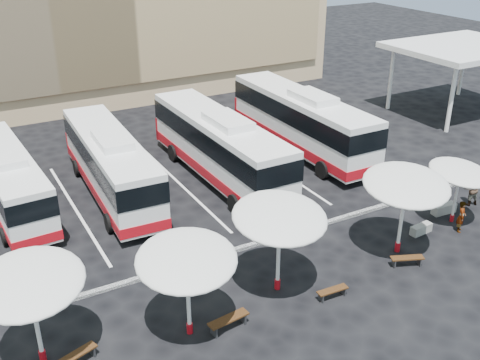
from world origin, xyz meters
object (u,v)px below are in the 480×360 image
sunshade_0 (28,283)px  sunshade_2 (280,218)px  wood_bench_1 (228,321)px  passenger_0 (462,216)px  wood_bench_2 (332,291)px  sunshade_4 (460,173)px  passenger_1 (472,189)px  sunshade_1 (186,260)px  conc_bench_0 (421,229)px  bus_1 (110,163)px  conc_bench_1 (444,209)px  sunshade_3 (406,185)px  wood_bench_0 (77,356)px  bus_3 (301,120)px  bus_2 (219,145)px  wood_bench_3 (407,259)px  bus_0 (8,178)px

sunshade_0 → sunshade_2: (9.28, -0.44, 0.11)m
wood_bench_1 → passenger_0: (13.18, 0.86, 0.41)m
wood_bench_2 → passenger_0: (8.67, 1.23, 0.48)m
wood_bench_2 → sunshade_4: bearing=12.9°
wood_bench_2 → passenger_1: passenger_1 is taller
sunshade_2 → wood_bench_2: size_ratio=3.01×
sunshade_1 → conc_bench_0: 13.10m
bus_1 → wood_bench_1: (0.30, -12.89, -1.53)m
wood_bench_2 → conc_bench_1: bearing=17.1°
sunshade_3 → passenger_0: (3.93, -0.10, -2.56)m
wood_bench_0 → passenger_0: 18.53m
bus_3 → sunshade_0: bearing=-147.9°
conc_bench_0 → conc_bench_1: conc_bench_1 is taller
bus_2 → wood_bench_0: size_ratio=8.53×
passenger_1 → bus_3: bearing=-58.4°
sunshade_1 → wood_bench_0: bearing=173.9°
sunshade_3 → sunshade_4: size_ratio=1.28×
sunshade_0 → sunshade_3: bearing=-2.6°
sunshade_4 → wood_bench_1: bearing=-172.8°
wood_bench_0 → wood_bench_3: bearing=-4.3°
sunshade_3 → wood_bench_0: size_ratio=3.37×
sunshade_3 → wood_bench_2: bearing=-164.3°
sunshade_0 → passenger_1: size_ratio=2.48×
sunshade_2 → bus_2: bearing=75.1°
sunshade_2 → sunshade_4: bearing=2.6°
conc_bench_1 → wood_bench_0: bearing=-175.3°
sunshade_3 → wood_bench_2: size_ratio=3.74×
sunshade_4 → wood_bench_1: 13.90m
sunshade_3 → wood_bench_2: (-4.74, -1.33, -3.04)m
bus_0 → sunshade_4: size_ratio=2.75×
passenger_0 → sunshade_4: bearing=23.1°
sunshade_4 → wood_bench_3: sunshade_4 is taller
sunshade_4 → passenger_1: sunshade_4 is taller
sunshade_1 → sunshade_3: (10.59, 0.45, 0.18)m
bus_1 → sunshade_2: sunshade_2 is taller
sunshade_0 → passenger_0: bearing=-2.4°
wood_bench_1 → conc_bench_0: wood_bench_1 is taller
sunshade_1 → wood_bench_3: bearing=-3.6°
bus_3 → wood_bench_1: (-12.36, -13.27, -1.71)m
sunshade_3 → wood_bench_1: sunshade_3 is taller
bus_2 → sunshade_1: 13.55m
sunshade_1 → wood_bench_0: (-4.01, 0.43, -2.83)m
bus_0 → passenger_0: bearing=-38.1°
wood_bench_2 → passenger_0: size_ratio=0.85×
wood_bench_0 → passenger_0: (18.53, -0.08, 0.46)m
sunshade_4 → passenger_1: (2.22, 0.84, -1.75)m
sunshade_0 → sunshade_2: bearing=-2.7°
passenger_0 → passenger_1: passenger_1 is taller
bus_0 → conc_bench_0: bus_0 is taller
bus_1 → wood_bench_2: (4.81, -13.26, -1.59)m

